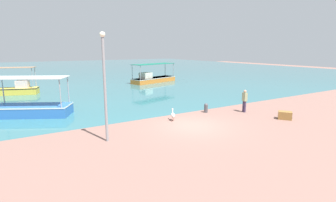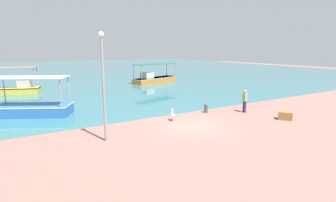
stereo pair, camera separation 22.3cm
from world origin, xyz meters
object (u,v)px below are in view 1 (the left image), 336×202
at_px(fishing_boat_near_left, 12,89).
at_px(cargo_crate, 285,115).
at_px(mooring_bollard, 206,108).
at_px(fishing_boat_center, 32,108).
at_px(lamp_post, 105,81).
at_px(pelican, 173,115).
at_px(fishing_boat_far_left, 153,78).
at_px(fisherman_standing, 245,100).

xyz_separation_m(fishing_boat_near_left, cargo_crate, (15.45, -20.82, -0.34)).
bearing_deg(cargo_crate, mooring_bollard, 127.81).
relative_size(fishing_boat_center, cargo_crate, 6.45).
bearing_deg(cargo_crate, fishing_boat_near_left, 126.58).
height_order(fishing_boat_near_left, lamp_post, lamp_post).
distance_m(fishing_boat_near_left, lamp_post, 19.21).
xyz_separation_m(mooring_bollard, cargo_crate, (3.33, -4.29, -0.11)).
bearing_deg(mooring_bollard, pelican, -169.40).
bearing_deg(fishing_boat_far_left, lamp_post, -123.97).
bearing_deg(mooring_bollard, fishing_boat_near_left, 126.26).
relative_size(pelican, cargo_crate, 0.93).
distance_m(fishing_boat_near_left, cargo_crate, 25.92).
distance_m(fishing_boat_center, lamp_post, 8.73).
distance_m(fisherman_standing, cargo_crate, 3.06).
distance_m(fishing_boat_near_left, mooring_bollard, 20.50).
bearing_deg(fishing_boat_center, fishing_boat_near_left, 95.19).
xyz_separation_m(fishing_boat_near_left, fisherman_standing, (14.65, -17.93, 0.30)).
bearing_deg(pelican, fishing_boat_center, 140.95).
distance_m(fishing_boat_far_left, fishing_boat_near_left, 17.09).
bearing_deg(mooring_bollard, fishing_boat_center, 152.84).
bearing_deg(fishing_boat_near_left, pelican, -62.85).
bearing_deg(fishing_boat_near_left, fisherman_standing, -50.75).
height_order(pelican, fisherman_standing, fisherman_standing).
height_order(mooring_bollard, fisherman_standing, fisherman_standing).
relative_size(fishing_boat_far_left, mooring_bollard, 10.39).
xyz_separation_m(fishing_boat_center, cargo_crate, (14.46, -10.00, -0.29)).
bearing_deg(fishing_boat_far_left, fishing_boat_near_left, -176.59).
distance_m(fishing_boat_near_left, pelican, 19.28).
relative_size(fishing_boat_far_left, fishing_boat_center, 1.32).
bearing_deg(fishing_boat_center, fishing_boat_far_left, 36.34).
xyz_separation_m(mooring_bollard, fisherman_standing, (2.53, -1.40, 0.53)).
bearing_deg(mooring_bollard, cargo_crate, -52.19).
relative_size(fishing_boat_center, pelican, 6.92).
bearing_deg(mooring_bollard, fisherman_standing, -29.04).
xyz_separation_m(fishing_boat_near_left, mooring_bollard, (12.12, -16.53, -0.23)).
relative_size(fishing_boat_center, fisherman_standing, 3.28).
bearing_deg(fisherman_standing, pelican, 172.40).
bearing_deg(pelican, cargo_crate, -28.84).
relative_size(fishing_boat_far_left, fisherman_standing, 4.31).
bearing_deg(fishing_boat_center, pelican, -39.05).
height_order(fishing_boat_center, pelican, fishing_boat_center).
height_order(pelican, cargo_crate, pelican).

